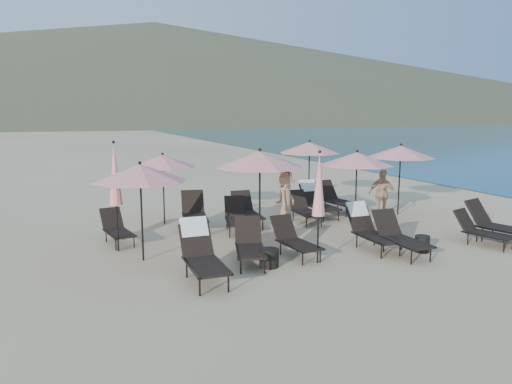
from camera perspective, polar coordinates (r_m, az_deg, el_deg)
name	(u,v)px	position (r m, az deg, el deg)	size (l,w,h in m)	color
ground	(360,256)	(12.34, 11.85, -7.14)	(800.00, 800.00, 0.00)	#D6BA8C
volcanic_headland	(173,72)	(322.74, -9.44, 13.42)	(690.00, 690.00, 55.00)	brown
lounger_0	(202,253)	(10.43, -6.25, -6.90)	(0.78, 1.90, 1.16)	black
lounger_1	(250,244)	(11.43, -0.72, -5.96)	(1.10, 1.76, 0.95)	black
lounger_2	(294,239)	(11.99, 4.40, -5.39)	(0.72, 1.59, 0.89)	black
lounger_3	(370,228)	(12.93, 12.86, -4.03)	(0.70, 1.77, 1.09)	black
lounger_4	(400,236)	(12.60, 16.11, -4.81)	(0.71, 1.73, 0.98)	black
lounger_5	(499,224)	(14.66, 25.98, -3.29)	(1.14, 1.94, 1.05)	black
lounger_6	(117,228)	(13.60, -15.63, -4.01)	(0.76, 1.54, 0.85)	black
lounger_7	(194,212)	(14.78, -7.08, -2.32)	(1.04, 1.90, 1.03)	black
lounger_8	(236,216)	(14.37, -2.26, -2.80)	(1.02, 1.71, 0.92)	black
lounger_9	(247,210)	(15.11, -1.08, -2.12)	(0.80, 1.72, 0.96)	black
lounger_10	(317,200)	(16.50, 6.95, -0.90)	(0.69, 1.80, 1.12)	black
lounger_11	(337,198)	(17.23, 9.21, -0.72)	(0.88, 1.83, 1.01)	black
lounger_12	(481,230)	(14.17, 24.37, -3.96)	(0.95, 1.59, 0.86)	black
lounger_13	(304,208)	(15.61, 5.47, -1.87)	(0.72, 1.63, 0.92)	black
umbrella_open_0	(140,173)	(11.59, -13.11, 2.13)	(2.16, 2.16, 2.32)	black
umbrella_open_1	(260,159)	(12.79, 0.44, 3.76)	(2.33, 2.33, 2.50)	black
umbrella_open_2	(357,159)	(14.92, 11.47, 3.73)	(2.15, 2.15, 2.31)	black
umbrella_open_3	(163,161)	(15.31, -10.62, 3.50)	(2.04, 2.04, 2.19)	black
umbrella_open_4	(309,148)	(18.02, 6.13, 5.07)	(2.23, 2.23, 2.40)	black
umbrella_open_5	(401,152)	(17.07, 16.21, 4.44)	(2.21, 2.21, 2.38)	black
umbrella_closed_0	(319,185)	(11.22, 7.21, 0.76)	(0.30, 0.30, 2.59)	black
umbrella_closed_1	(115,175)	(12.54, -15.83, 1.88)	(0.32, 0.32, 2.74)	black
side_table_0	(269,258)	(11.20, 1.51, -7.55)	(0.44, 0.44, 0.41)	black
side_table_1	(422,244)	(12.98, 18.45, -5.65)	(0.36, 0.36, 0.41)	black
beachgoer_a	(286,207)	(13.48, 3.48, -1.69)	(0.64, 0.42, 1.76)	tan
beachgoer_b	(285,183)	(18.44, 3.37, 1.07)	(0.78, 0.60, 1.60)	#8F5B49
beachgoer_c	(383,194)	(16.49, 14.26, -0.22)	(0.93, 0.39, 1.59)	tan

